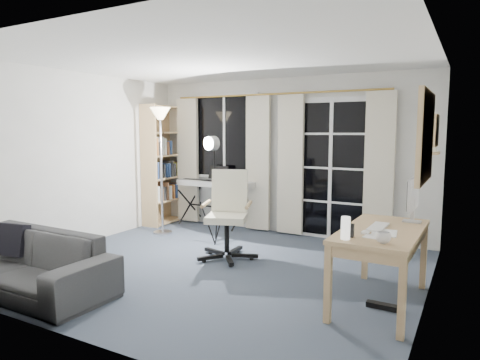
% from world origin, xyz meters
% --- Properties ---
extents(floor, '(4.50, 4.00, 0.02)m').
position_xyz_m(floor, '(0.00, 0.00, -0.01)').
color(floor, '#374050').
rests_on(floor, ground).
extents(window, '(1.20, 0.08, 1.40)m').
position_xyz_m(window, '(-1.05, 1.97, 1.50)').
color(window, white).
rests_on(window, floor).
extents(french_door, '(1.32, 0.09, 2.11)m').
position_xyz_m(french_door, '(0.75, 1.97, 1.03)').
color(french_door, white).
rests_on(french_door, floor).
extents(curtains, '(3.60, 0.07, 2.13)m').
position_xyz_m(curtains, '(-0.14, 1.88, 1.09)').
color(curtains, gold).
rests_on(curtains, floor).
extents(bookshelf, '(0.35, 0.95, 2.02)m').
position_xyz_m(bookshelf, '(-2.13, 1.68, 0.96)').
color(bookshelf, tan).
rests_on(bookshelf, floor).
extents(torchiere_lamp, '(0.41, 0.41, 1.95)m').
position_xyz_m(torchiere_lamp, '(-1.62, 1.01, 1.57)').
color(torchiere_lamp, '#B2B2B7').
rests_on(torchiere_lamp, floor).
extents(keyboard_piano, '(1.33, 0.67, 0.96)m').
position_xyz_m(keyboard_piano, '(-1.09, 1.70, 0.73)').
color(keyboard_piano, black).
rests_on(keyboard_piano, floor).
extents(studio_light, '(0.33, 0.33, 1.56)m').
position_xyz_m(studio_light, '(-0.64, 0.91, 1.25)').
color(studio_light, black).
rests_on(studio_light, floor).
extents(office_chair, '(0.77, 0.74, 1.11)m').
position_xyz_m(office_chair, '(-0.12, 0.47, 0.65)').
color(office_chair, black).
rests_on(office_chair, floor).
extents(desk, '(0.69, 1.34, 0.71)m').
position_xyz_m(desk, '(1.88, -0.17, 0.62)').
color(desk, tan).
rests_on(desk, floor).
extents(monitor, '(0.17, 0.51, 0.44)m').
position_xyz_m(monitor, '(2.08, 0.28, 0.97)').
color(monitor, silver).
rests_on(monitor, desk).
extents(desk_clutter, '(0.43, 0.80, 0.90)m').
position_xyz_m(desk_clutter, '(1.82, -0.39, 0.55)').
color(desk_clutter, white).
rests_on(desk_clutter, desk).
extents(mug, '(0.12, 0.09, 0.12)m').
position_xyz_m(mug, '(1.98, -0.67, 0.77)').
color(mug, silver).
rests_on(mug, desk).
extents(wall_mirror, '(0.04, 0.94, 0.74)m').
position_xyz_m(wall_mirror, '(2.22, -0.35, 1.55)').
color(wall_mirror, tan).
rests_on(wall_mirror, floor).
extents(framed_print, '(0.03, 0.42, 0.32)m').
position_xyz_m(framed_print, '(2.23, 0.55, 1.60)').
color(framed_print, tan).
rests_on(framed_print, floor).
extents(wall_shelf, '(0.16, 0.30, 0.18)m').
position_xyz_m(wall_shelf, '(2.16, 1.05, 1.41)').
color(wall_shelf, tan).
rests_on(wall_shelf, floor).
extents(sofa, '(2.01, 0.60, 0.78)m').
position_xyz_m(sofa, '(-1.33, -1.55, 0.39)').
color(sofa, '#303133').
rests_on(sofa, floor).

